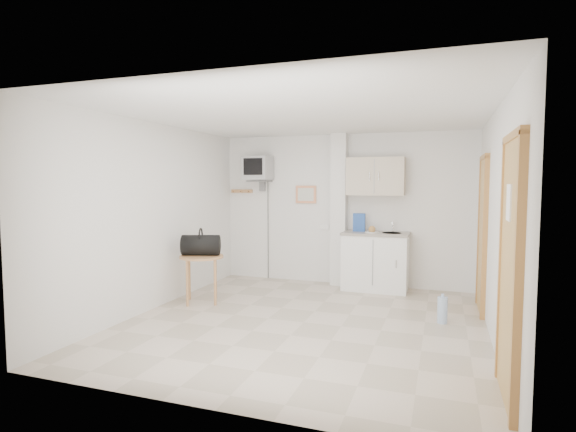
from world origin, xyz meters
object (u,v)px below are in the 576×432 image
(crt_television, at_px, (258,169))
(duffel_bag, at_px, (201,245))
(round_table, at_px, (202,262))
(water_bottle, at_px, (442,310))

(crt_television, height_order, duffel_bag, crt_television)
(crt_television, xyz_separation_m, duffel_bag, (-0.22, -1.58, -1.12))
(crt_television, relative_size, duffel_bag, 3.64)
(crt_television, distance_m, round_table, 2.11)
(crt_television, height_order, water_bottle, crt_television)
(water_bottle, bearing_deg, crt_television, 153.91)
(crt_television, bearing_deg, water_bottle, -26.09)
(duffel_bag, bearing_deg, round_table, -67.34)
(duffel_bag, height_order, water_bottle, duffel_bag)
(round_table, bearing_deg, duffel_bag, 131.06)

